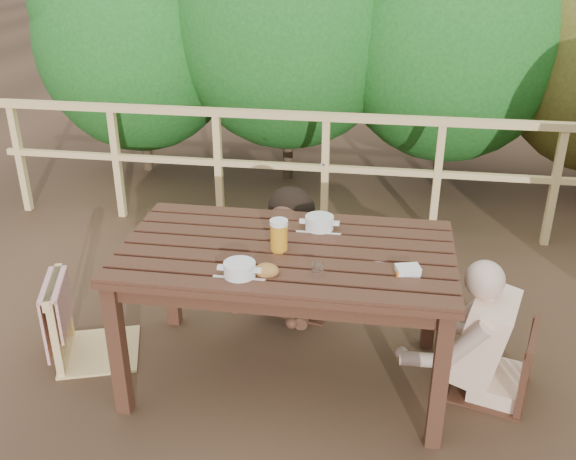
# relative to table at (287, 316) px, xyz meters

# --- Properties ---
(ground) EXTENTS (60.00, 60.00, 0.00)m
(ground) POSITION_rel_table_xyz_m (0.00, 0.00, -0.40)
(ground) COLOR #513825
(ground) RESTS_ON ground
(table) EXTENTS (1.74, 0.98, 0.80)m
(table) POSITION_rel_table_xyz_m (0.00, 0.00, 0.00)
(table) COLOR #3B2015
(table) RESTS_ON ground
(chair_left) EXTENTS (0.60, 0.60, 0.95)m
(chair_left) POSITION_rel_table_xyz_m (-1.15, 0.04, 0.07)
(chair_left) COLOR #E2BB76
(chair_left) RESTS_ON ground
(chair_far) EXTENTS (0.60, 0.60, 1.00)m
(chair_far) POSITION_rel_table_xyz_m (-0.03, 0.81, 0.10)
(chair_far) COLOR #3B2015
(chair_far) RESTS_ON ground
(chair_right) EXTENTS (0.51, 0.51, 0.82)m
(chair_right) POSITION_rel_table_xyz_m (1.14, 0.04, 0.01)
(chair_right) COLOR #3B2015
(chair_right) RESTS_ON ground
(woman) EXTENTS (0.69, 0.79, 1.36)m
(woman) POSITION_rel_table_xyz_m (-0.03, 0.83, 0.28)
(woman) COLOR black
(woman) RESTS_ON ground
(diner_right) EXTENTS (0.76, 0.67, 1.28)m
(diner_right) POSITION_rel_table_xyz_m (1.17, 0.04, 0.24)
(diner_right) COLOR beige
(diner_right) RESTS_ON ground
(railing) EXTENTS (5.60, 0.10, 1.01)m
(railing) POSITION_rel_table_xyz_m (0.00, 2.00, 0.10)
(railing) COLOR #E2BB76
(railing) RESTS_ON ground
(soup_near) EXTENTS (0.26, 0.26, 0.09)m
(soup_near) POSITION_rel_table_xyz_m (-0.18, -0.33, 0.45)
(soup_near) COLOR white
(soup_near) RESTS_ON table
(soup_far) EXTENTS (0.27, 0.27, 0.09)m
(soup_far) POSITION_rel_table_xyz_m (0.14, 0.26, 0.45)
(soup_far) COLOR silver
(soup_far) RESTS_ON table
(bread_roll) EXTENTS (0.12, 0.09, 0.07)m
(bread_roll) POSITION_rel_table_xyz_m (-0.05, -0.29, 0.44)
(bread_roll) COLOR olive
(bread_roll) RESTS_ON table
(beer_glass) EXTENTS (0.09, 0.09, 0.18)m
(beer_glass) POSITION_rel_table_xyz_m (-0.04, -0.02, 0.49)
(beer_glass) COLOR orange
(beer_glass) RESTS_ON table
(tumbler) EXTENTS (0.06, 0.06, 0.07)m
(tumbler) POSITION_rel_table_xyz_m (0.19, -0.26, 0.44)
(tumbler) COLOR silver
(tumbler) RESTS_ON table
(butter_tub) EXTENTS (0.13, 0.11, 0.05)m
(butter_tub) POSITION_rel_table_xyz_m (0.62, -0.17, 0.43)
(butter_tub) COLOR white
(butter_tub) RESTS_ON table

